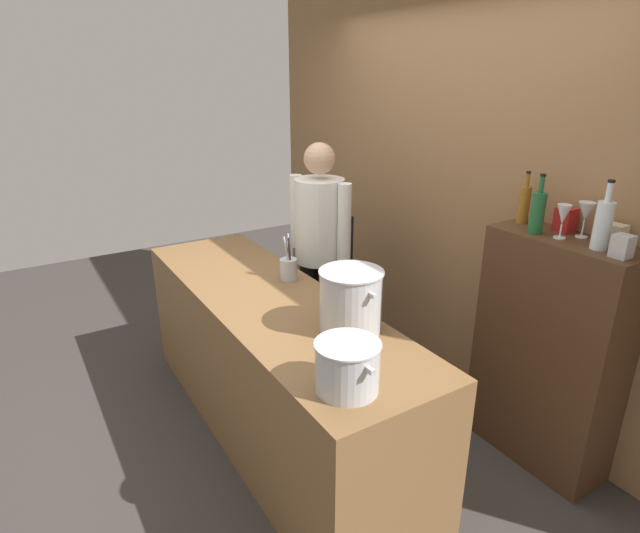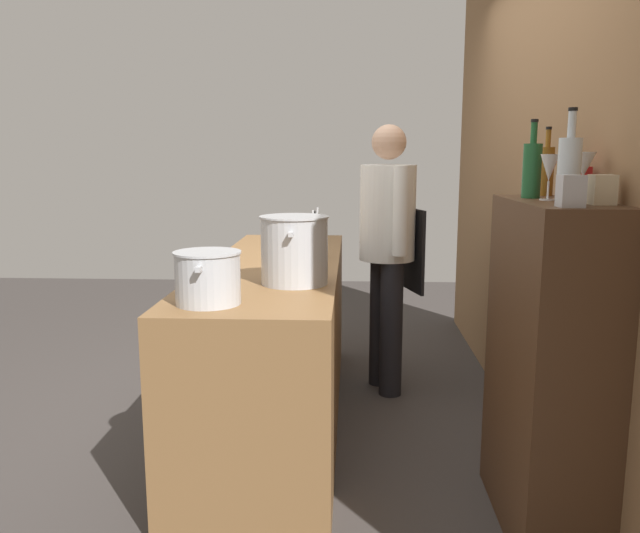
# 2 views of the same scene
# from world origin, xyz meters

# --- Properties ---
(ground_plane) EXTENTS (8.00, 8.00, 0.00)m
(ground_plane) POSITION_xyz_m (0.00, 0.00, 0.00)
(ground_plane) COLOR #383330
(brick_back_panel) EXTENTS (4.40, 0.10, 3.00)m
(brick_back_panel) POSITION_xyz_m (0.00, 1.40, 1.50)
(brick_back_panel) COLOR olive
(brick_back_panel) RESTS_ON ground_plane
(prep_counter) EXTENTS (2.42, 0.70, 0.90)m
(prep_counter) POSITION_xyz_m (0.00, 0.00, 0.45)
(prep_counter) COLOR brown
(prep_counter) RESTS_ON ground_plane
(bar_cabinet) EXTENTS (0.76, 0.32, 1.31)m
(bar_cabinet) POSITION_xyz_m (0.97, 1.19, 0.66)
(bar_cabinet) COLOR #472D1C
(bar_cabinet) RESTS_ON ground_plane
(chef) EXTENTS (0.51, 0.39, 1.66)m
(chef) POSITION_xyz_m (-0.50, 0.64, 0.96)
(chef) COLOR black
(chef) RESTS_ON ground_plane
(stockpot_large) EXTENTS (0.37, 0.31, 0.31)m
(stockpot_large) POSITION_xyz_m (0.56, 0.16, 1.05)
(stockpot_large) COLOR #B7BABF
(stockpot_large) RESTS_ON prep_counter
(stockpot_small) EXTENTS (0.33, 0.27, 0.21)m
(stockpot_small) POSITION_xyz_m (0.97, -0.14, 1.00)
(stockpot_small) COLOR #B7BABF
(stockpot_small) RESTS_ON prep_counter
(utensil_crock) EXTENTS (0.10, 0.10, 0.29)m
(utensil_crock) POSITION_xyz_m (-0.18, 0.22, 0.97)
(utensil_crock) COLOR #B7BABF
(utensil_crock) RESTS_ON prep_counter
(wine_bottle_clear) EXTENTS (0.08, 0.08, 0.33)m
(wine_bottle_clear) POSITION_xyz_m (1.15, 1.16, 1.43)
(wine_bottle_clear) COLOR silver
(wine_bottle_clear) RESTS_ON bar_cabinet
(wine_bottle_green) EXTENTS (0.07, 0.07, 0.31)m
(wine_bottle_green) POSITION_xyz_m (0.82, 1.13, 1.42)
(wine_bottle_green) COLOR #1E592D
(wine_bottle_green) RESTS_ON bar_cabinet
(wine_bottle_amber) EXTENTS (0.06, 0.06, 0.28)m
(wine_bottle_amber) POSITION_xyz_m (0.66, 1.23, 1.42)
(wine_bottle_amber) COLOR #8C5919
(wine_bottle_amber) RESTS_ON bar_cabinet
(wine_glass_tall) EXTENTS (0.07, 0.07, 0.17)m
(wine_glass_tall) POSITION_xyz_m (0.95, 1.16, 1.43)
(wine_glass_tall) COLOR silver
(wine_glass_tall) RESTS_ON bar_cabinet
(wine_glass_wide) EXTENTS (0.08, 0.08, 0.18)m
(wine_glass_wide) POSITION_xyz_m (1.00, 1.27, 1.44)
(wine_glass_wide) COLOR silver
(wine_glass_wide) RESTS_ON bar_cabinet
(spice_tin_red) EXTENTS (0.09, 0.09, 0.13)m
(spice_tin_red) POSITION_xyz_m (0.88, 1.28, 1.37)
(spice_tin_red) COLOR red
(spice_tin_red) RESTS_ON bar_cabinet
(spice_tin_silver) EXTENTS (0.08, 0.08, 0.10)m
(spice_tin_silver) POSITION_xyz_m (1.27, 1.13, 1.36)
(spice_tin_silver) COLOR #B2B2B7
(spice_tin_silver) RESTS_ON bar_cabinet
(spice_tin_cream) EXTENTS (0.08, 0.08, 0.10)m
(spice_tin_cream) POSITION_xyz_m (1.16, 1.28, 1.36)
(spice_tin_cream) COLOR beige
(spice_tin_cream) RESTS_ON bar_cabinet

